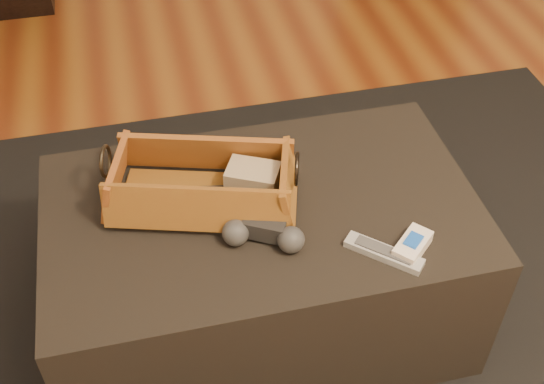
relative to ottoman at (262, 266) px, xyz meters
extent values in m
cube|color=black|center=(0.00, -0.05, -0.22)|extent=(2.60, 2.00, 0.01)
cube|color=black|center=(0.00, 0.00, 0.00)|extent=(1.00, 0.60, 0.42)
cube|color=black|center=(-0.15, 0.04, 0.24)|extent=(0.23, 0.09, 0.02)
cube|color=tan|center=(-0.01, 0.05, 0.26)|extent=(0.14, 0.12, 0.06)
cube|color=#985F22|center=(-0.13, 0.05, 0.22)|extent=(0.41, 0.27, 0.01)
cube|color=#9B5B23|center=(-0.10, 0.14, 0.28)|extent=(0.40, 0.15, 0.11)
cube|color=#996822|center=(-0.15, -0.04, 0.28)|extent=(0.40, 0.15, 0.11)
cube|color=#996322|center=(0.06, -0.01, 0.28)|extent=(0.09, 0.21, 0.11)
cube|color=#965321|center=(-0.31, 0.10, 0.28)|extent=(0.09, 0.21, 0.11)
torus|color=black|center=(0.08, -0.01, 0.32)|extent=(0.03, 0.08, 0.08)
torus|color=#2A251C|center=(-0.33, 0.11, 0.32)|extent=(0.03, 0.08, 0.08)
cube|color=black|center=(-0.01, -0.09, 0.24)|extent=(0.11, 0.10, 0.04)
sphere|color=#343437|center=(-0.08, -0.09, 0.24)|extent=(0.08, 0.08, 0.06)
sphere|color=#323235|center=(0.03, -0.14, 0.24)|extent=(0.08, 0.08, 0.06)
cube|color=#ADB1B5|center=(0.22, -0.20, 0.22)|extent=(0.15, 0.14, 0.02)
cube|color=#404043|center=(0.22, -0.20, 0.23)|extent=(0.11, 0.11, 0.00)
cube|color=white|center=(0.28, -0.21, 0.23)|extent=(0.11, 0.11, 0.03)
cube|color=blue|center=(0.28, -0.21, 0.24)|extent=(0.05, 0.05, 0.01)
camera|label=1|loc=(-0.23, -1.09, 1.31)|focal=45.00mm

